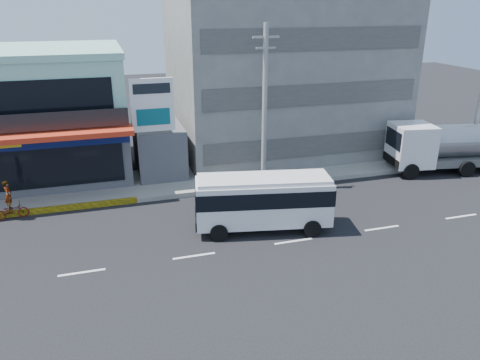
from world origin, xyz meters
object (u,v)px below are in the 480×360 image
object	(u,v)px
concrete_building	(282,59)
tanker_truck	(447,146)
sedan	(281,206)
satellite_dish	(159,125)
billboard	(153,111)
utility_pole_near	(265,107)
minibus	(263,198)
motorcycle_rider	(10,206)
shop_building	(30,117)

from	to	relation	value
concrete_building	tanker_truck	distance (m)	13.44
concrete_building	sedan	bearing A→B (deg)	-110.51
satellite_dish	sedan	distance (m)	10.39
billboard	tanker_truck	distance (m)	20.01
utility_pole_near	minibus	bearing A→B (deg)	-109.42
tanker_truck	minibus	bearing A→B (deg)	-162.24
satellite_dish	billboard	bearing A→B (deg)	-105.52
tanker_truck	sedan	bearing A→B (deg)	-163.72
satellite_dish	motorcycle_rider	world-z (taller)	satellite_dish
sedan	minibus	bearing A→B (deg)	105.72
concrete_building	billboard	bearing A→B (deg)	-151.08
concrete_building	sedan	world-z (taller)	concrete_building
billboard	utility_pole_near	bearing A→B (deg)	-15.48
satellite_dish	billboard	distance (m)	2.31
concrete_building	motorcycle_rider	distance (m)	21.38
shop_building	minibus	xyz separation A→B (m)	(12.00, -12.22, -2.28)
minibus	billboard	bearing A→B (deg)	121.06
satellite_dish	sedan	xyz separation A→B (m)	(5.34, -8.45, -2.81)
utility_pole_near	billboard	bearing A→B (deg)	164.52
motorcycle_rider	billboard	bearing A→B (deg)	16.28
utility_pole_near	satellite_dish	bearing A→B (deg)	149.04
utility_pole_near	tanker_truck	size ratio (longest dim) A/B	1.12
satellite_dish	minibus	bearing A→B (deg)	-66.67
billboard	minibus	bearing A→B (deg)	-58.94
sedan	motorcycle_rider	size ratio (longest dim) A/B	2.04
minibus	tanker_truck	bearing A→B (deg)	17.76
billboard	tanker_truck	size ratio (longest dim) A/B	0.77
tanker_truck	motorcycle_rider	world-z (taller)	tanker_truck
sedan	utility_pole_near	bearing A→B (deg)	-23.44
satellite_dish	utility_pole_near	distance (m)	7.17
tanker_truck	shop_building	bearing A→B (deg)	164.75
satellite_dish	billboard	world-z (taller)	billboard
concrete_building	satellite_dish	distance (m)	11.30
shop_building	concrete_building	xyz separation A→B (m)	(18.00, 1.05, 3.00)
shop_building	minibus	distance (m)	17.28
billboard	tanker_truck	world-z (taller)	billboard
billboard	sedan	world-z (taller)	billboard
satellite_dish	tanker_truck	bearing A→B (deg)	-13.09
shop_building	sedan	bearing A→B (deg)	-40.51
satellite_dish	billboard	size ratio (longest dim) A/B	0.22
concrete_building	satellite_dish	size ratio (longest dim) A/B	10.67
billboard	minibus	xyz separation A→B (m)	(4.50, -7.47, -3.21)
satellite_dish	tanker_truck	world-z (taller)	satellite_dish
shop_building	utility_pole_near	world-z (taller)	utility_pole_near
concrete_building	shop_building	bearing A→B (deg)	-176.65
concrete_building	minibus	world-z (taller)	concrete_building
minibus	sedan	xyz separation A→B (m)	(1.34, 0.82, -0.95)
tanker_truck	billboard	bearing A→B (deg)	172.33
shop_building	billboard	world-z (taller)	shop_building
shop_building	motorcycle_rider	distance (m)	7.89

